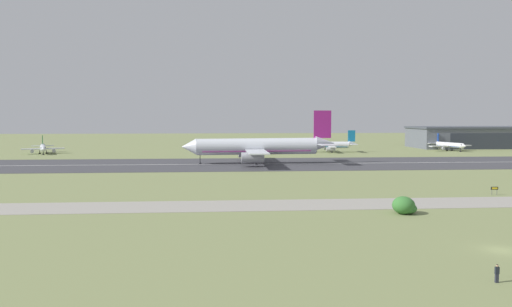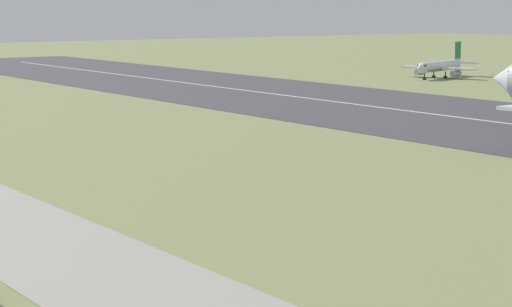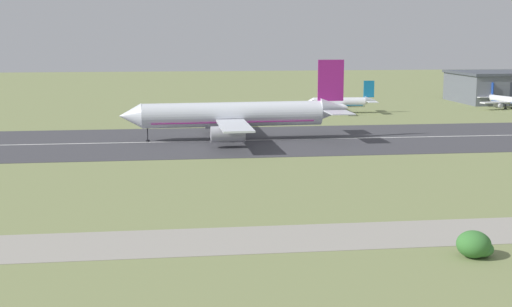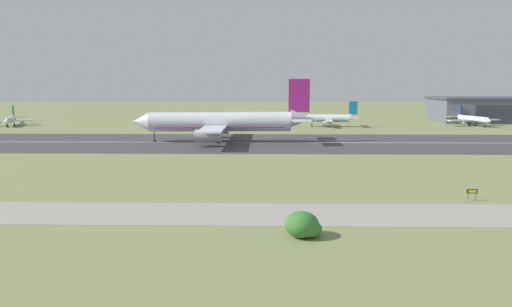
# 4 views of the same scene
# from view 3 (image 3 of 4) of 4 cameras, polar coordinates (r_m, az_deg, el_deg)

# --- Properties ---
(ground_plane) EXTENTS (727.74, 727.74, 0.00)m
(ground_plane) POSITION_cam_3_polar(r_m,az_deg,el_deg) (112.81, 11.66, -2.97)
(ground_plane) COLOR #7A8451
(runway_strip) EXTENTS (487.74, 46.39, 0.06)m
(runway_strip) POSITION_cam_3_polar(r_m,az_deg,el_deg) (165.72, 5.34, 1.17)
(runway_strip) COLOR #3D3D42
(runway_strip) RESTS_ON ground_plane
(runway_centreline) EXTENTS (438.97, 0.70, 0.01)m
(runway_centreline) POSITION_cam_3_polar(r_m,az_deg,el_deg) (165.72, 5.34, 1.18)
(runway_centreline) COLOR silver
(runway_centreline) RESTS_ON runway_strip
(taxiway_road) EXTENTS (365.81, 11.36, 0.05)m
(taxiway_road) POSITION_cam_3_polar(r_m,az_deg,el_deg) (91.99, 16.39, -6.00)
(taxiway_road) COLOR gray
(taxiway_road) RESTS_ON ground_plane
(airplane_landing) EXTENTS (52.69, 45.84, 18.24)m
(airplane_landing) POSITION_cam_3_polar(r_m,az_deg,el_deg) (162.68, -1.76, 3.09)
(airplane_landing) COLOR silver
(airplane_landing) RESTS_ON ground_plane
(airplane_parked_west) EXTENTS (22.30, 19.07, 9.93)m
(airplane_parked_west) POSITION_cam_3_polar(r_m,az_deg,el_deg) (220.68, 6.74, 4.06)
(airplane_parked_west) COLOR silver
(airplane_parked_west) RESTS_ON ground_plane
(airplane_parked_centre) EXTENTS (22.47, 22.10, 8.06)m
(airplane_parked_centre) POSITION_cam_3_polar(r_m,az_deg,el_deg) (245.95, 19.59, 4.01)
(airplane_parked_centre) COLOR white
(airplane_parked_centre) RESTS_ON ground_plane
(shrub_clump) EXTENTS (4.22, 4.15, 2.97)m
(shrub_clump) POSITION_cam_3_polar(r_m,az_deg,el_deg) (81.88, 17.09, -7.00)
(shrub_clump) COLOR #387533
(shrub_clump) RESTS_ON ground_plane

